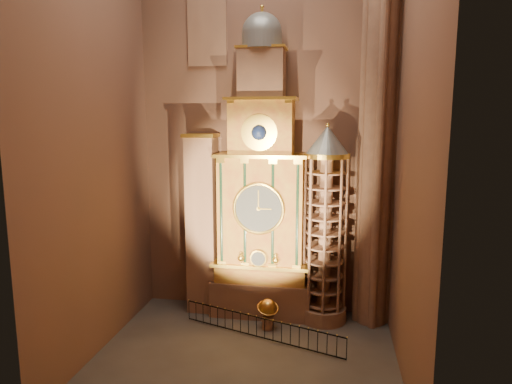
% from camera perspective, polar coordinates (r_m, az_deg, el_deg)
% --- Properties ---
extents(floor, '(14.00, 14.00, 0.00)m').
position_cam_1_polar(floor, '(22.64, -1.42, -19.96)').
color(floor, '#383330').
rests_on(floor, ground).
extents(wall_back, '(22.00, 0.00, 22.00)m').
position_cam_1_polar(wall_back, '(25.69, 1.08, 9.13)').
color(wall_back, brown).
rests_on(wall_back, floor).
extents(wall_left, '(0.00, 22.00, 22.00)m').
position_cam_1_polar(wall_left, '(22.22, -19.76, 8.58)').
color(wall_left, brown).
rests_on(wall_left, floor).
extents(wall_right, '(0.00, 22.00, 22.00)m').
position_cam_1_polar(wall_right, '(19.66, 19.15, 8.60)').
color(wall_right, brown).
rests_on(wall_right, floor).
extents(astronomical_clock, '(5.60, 2.41, 16.70)m').
position_cam_1_polar(astronomical_clock, '(25.04, 0.70, -0.81)').
color(astronomical_clock, '#8C634C').
rests_on(astronomical_clock, floor).
extents(portrait_tower, '(1.80, 1.60, 10.20)m').
position_cam_1_polar(portrait_tower, '(26.10, -6.71, -3.89)').
color(portrait_tower, '#8C634C').
rests_on(portrait_tower, floor).
extents(stair_turret, '(2.50, 2.50, 10.80)m').
position_cam_1_polar(stair_turret, '(24.78, 8.64, -4.36)').
color(stair_turret, '#8C634C').
rests_on(stair_turret, floor).
extents(gothic_pier, '(2.04, 2.04, 22.00)m').
position_cam_1_polar(gothic_pier, '(24.50, 15.14, 8.81)').
color(gothic_pier, '#8C634C').
rests_on(gothic_pier, floor).
extents(stained_glass_window, '(2.20, 0.14, 5.20)m').
position_cam_1_polar(stained_glass_window, '(26.83, -6.16, 20.91)').
color(stained_glass_window, navy).
rests_on(stained_glass_window, wall_back).
extents(celestial_globe, '(1.45, 1.41, 1.64)m').
position_cam_1_polar(celestial_globe, '(24.84, 1.50, -14.67)').
color(celestial_globe, '#8C634C').
rests_on(celestial_globe, floor).
extents(iron_railing, '(8.47, 3.00, 1.09)m').
position_cam_1_polar(iron_railing, '(23.97, 0.57, -16.62)').
color(iron_railing, black).
rests_on(iron_railing, floor).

